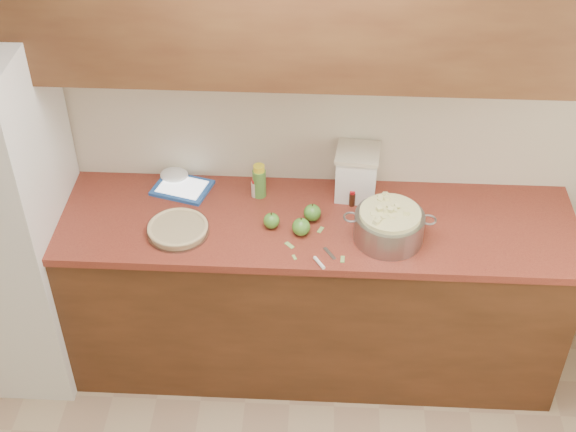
# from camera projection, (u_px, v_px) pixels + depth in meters

# --- Properties ---
(counter_run) EXTENTS (2.64, 0.68, 0.92)m
(counter_run) POSITION_uv_depth(u_px,v_px,m) (293.00, 290.00, 4.02)
(counter_run) COLOR #572E18
(counter_run) RESTS_ON ground
(pie) EXTENTS (0.29, 0.29, 0.05)m
(pie) POSITION_uv_depth(u_px,v_px,m) (178.00, 229.00, 3.64)
(pie) COLOR silver
(pie) RESTS_ON counter_run
(colander) EXTENTS (0.42, 0.31, 0.15)m
(colander) POSITION_uv_depth(u_px,v_px,m) (389.00, 226.00, 3.58)
(colander) COLOR gray
(colander) RESTS_ON counter_run
(flour_canister) EXTENTS (0.22, 0.22, 0.25)m
(flour_canister) POSITION_uv_depth(u_px,v_px,m) (357.00, 172.00, 3.80)
(flour_canister) COLOR white
(flour_canister) RESTS_ON counter_run
(tablet) EXTENTS (0.31, 0.27, 0.02)m
(tablet) POSITION_uv_depth(u_px,v_px,m) (182.00, 188.00, 3.90)
(tablet) COLOR #2355AB
(tablet) RESTS_ON counter_run
(paring_knife) EXTENTS (0.10, 0.15, 0.02)m
(paring_knife) POSITION_uv_depth(u_px,v_px,m) (321.00, 261.00, 3.49)
(paring_knife) COLOR gray
(paring_knife) RESTS_ON counter_run
(lemon_bottle) EXTENTS (0.06, 0.06, 0.17)m
(lemon_bottle) POSITION_uv_depth(u_px,v_px,m) (259.00, 181.00, 3.82)
(lemon_bottle) COLOR #4C8C38
(lemon_bottle) RESTS_ON counter_run
(cinnamon_shaker) EXTENTS (0.04, 0.04, 0.10)m
(cinnamon_shaker) POSITION_uv_depth(u_px,v_px,m) (255.00, 188.00, 3.84)
(cinnamon_shaker) COLOR beige
(cinnamon_shaker) RESTS_ON counter_run
(vanilla_bottle) EXTENTS (0.03, 0.03, 0.08)m
(vanilla_bottle) POSITION_uv_depth(u_px,v_px,m) (352.00, 199.00, 3.79)
(vanilla_bottle) COLOR black
(vanilla_bottle) RESTS_ON counter_run
(mixing_bowl) EXTENTS (0.20, 0.20, 0.07)m
(mixing_bowl) POSITION_uv_depth(u_px,v_px,m) (355.00, 181.00, 3.90)
(mixing_bowl) COLOR silver
(mixing_bowl) RESTS_ON counter_run
(paper_towel) EXTENTS (0.16, 0.14, 0.06)m
(paper_towel) POSITION_uv_depth(u_px,v_px,m) (174.00, 175.00, 3.95)
(paper_towel) COLOR white
(paper_towel) RESTS_ON counter_run
(apple_left) EXTENTS (0.07, 0.07, 0.09)m
(apple_left) POSITION_uv_depth(u_px,v_px,m) (271.00, 221.00, 3.66)
(apple_left) COLOR #488B2C
(apple_left) RESTS_ON counter_run
(apple_center) EXTENTS (0.08, 0.08, 0.09)m
(apple_center) POSITION_uv_depth(u_px,v_px,m) (312.00, 213.00, 3.70)
(apple_center) COLOR #488B2C
(apple_center) RESTS_ON counter_run
(apple_front) EXTENTS (0.08, 0.08, 0.10)m
(apple_front) POSITION_uv_depth(u_px,v_px,m) (301.00, 227.00, 3.62)
(apple_front) COLOR #488B2C
(apple_front) RESTS_ON counter_run
(peel_a) EXTENTS (0.03, 0.05, 0.00)m
(peel_a) POSITION_uv_depth(u_px,v_px,m) (321.00, 230.00, 3.67)
(peel_a) COLOR #86B357
(peel_a) RESTS_ON counter_run
(peel_b) EXTENTS (0.05, 0.05, 0.00)m
(peel_b) POSITION_uv_depth(u_px,v_px,m) (289.00, 245.00, 3.58)
(peel_b) COLOR #86B357
(peel_b) RESTS_ON counter_run
(peel_c) EXTENTS (0.02, 0.03, 0.00)m
(peel_c) POSITION_uv_depth(u_px,v_px,m) (294.00, 257.00, 3.52)
(peel_c) COLOR #86B357
(peel_c) RESTS_ON counter_run
(peel_d) EXTENTS (0.02, 0.04, 0.00)m
(peel_d) POSITION_uv_depth(u_px,v_px,m) (343.00, 259.00, 3.51)
(peel_d) COLOR #86B357
(peel_d) RESTS_ON counter_run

